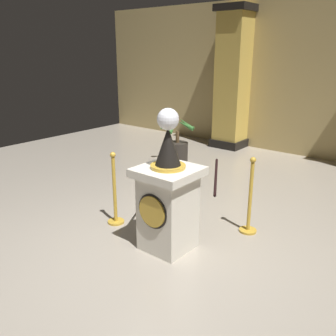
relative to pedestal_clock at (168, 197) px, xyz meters
name	(u,v)px	position (x,y,z in m)	size (l,w,h in m)	color
ground_plane	(159,248)	(-0.07, -0.10, -0.69)	(12.87, 12.87, 0.00)	#9E9384
back_wall	(318,79)	(-0.07, 5.37, 1.09)	(12.87, 0.16, 3.56)	tan
pedestal_clock	(168,197)	(0.00, 0.00, 0.00)	(0.70, 0.70, 1.78)	silver
stanchion_near	(250,206)	(0.59, 1.03, -0.31)	(0.24, 0.24, 1.08)	gold
stanchion_far	(115,199)	(-1.02, 0.05, -0.31)	(0.24, 0.24, 1.07)	gold
velvet_rope	(181,175)	(-0.22, 0.54, 0.10)	(1.33, 1.32, 0.22)	black
column_left	(233,80)	(-2.01, 4.99, 1.01)	(0.82, 0.82, 3.42)	black
potted_palm_left	(177,147)	(-2.25, 3.08, -0.36)	(0.78, 0.75, 1.02)	#2D2823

